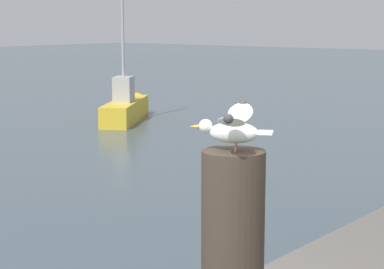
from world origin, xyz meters
name	(u,v)px	position (x,y,z in m)	size (l,w,h in m)	color
mooring_post	(233,256)	(0.62, -0.57, 1.65)	(0.30, 0.30, 1.02)	#382D23
seagull	(233,127)	(0.61, -0.57, 2.27)	(0.53, 0.38, 0.21)	tan
boat_yellow	(127,106)	(11.71, 11.12, 0.39)	(3.54, 2.64, 4.39)	yellow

